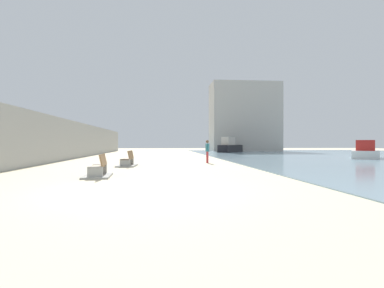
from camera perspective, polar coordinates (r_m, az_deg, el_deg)
ground_plane at (r=27.70m, az=-7.10°, el=-2.82°), size 120.00×120.00×0.00m
seawall at (r=28.85m, az=-22.16°, el=0.71°), size 0.80×64.00×3.45m
bench_near at (r=14.24m, az=-16.42°, el=-4.72°), size 1.21×2.16×0.98m
bench_far at (r=20.26m, az=-11.47°, el=-3.26°), size 1.23×2.16×0.98m
person_walking at (r=23.10m, az=2.76°, el=-1.01°), size 0.24×0.52×1.66m
boat_nearest at (r=49.92m, az=6.83°, el=-0.46°), size 5.18×6.94×2.33m
boat_outer at (r=33.33m, az=28.53°, el=-1.23°), size 4.36×5.07×1.68m
harbor_building at (r=57.79m, az=9.37°, el=4.73°), size 12.00×6.00×12.06m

